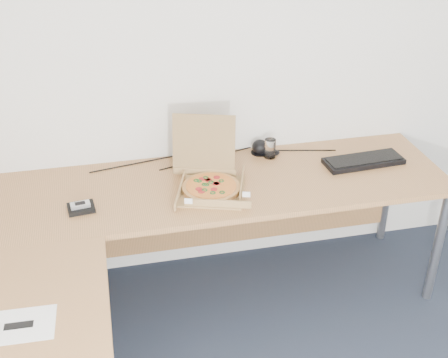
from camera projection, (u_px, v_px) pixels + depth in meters
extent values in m
cube|color=#B07844|center=(210.00, 186.00, 3.02)|extent=(2.50, 0.70, 0.03)
cylinder|color=gray|center=(387.00, 191.00, 3.68)|extent=(0.05, 0.05, 0.70)
cube|color=#A9834E|center=(211.00, 191.00, 2.94)|extent=(0.33, 0.33, 0.01)
cube|color=#A9834E|center=(204.00, 145.00, 3.02)|extent=(0.33, 0.07, 0.32)
cylinder|color=#D28D49|center=(211.00, 188.00, 2.94)|extent=(0.29, 0.29, 0.02)
cylinder|color=red|center=(211.00, 186.00, 2.93)|extent=(0.25, 0.25, 0.00)
cylinder|color=white|center=(270.00, 148.00, 3.24)|extent=(0.06, 0.06, 0.11)
cube|color=black|center=(363.00, 161.00, 3.20)|extent=(0.45, 0.18, 0.03)
ellipsoid|color=black|center=(272.00, 153.00, 3.28)|extent=(0.10, 0.07, 0.03)
cube|color=black|center=(81.00, 208.00, 2.79)|extent=(0.14, 0.12, 0.02)
cube|color=#B2B5BA|center=(80.00, 205.00, 2.78)|extent=(0.10, 0.06, 0.02)
cube|color=white|center=(19.00, 326.00, 2.13)|extent=(0.27, 0.19, 0.00)
ellipsoid|color=black|center=(260.00, 146.00, 3.29)|extent=(0.10, 0.10, 0.09)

